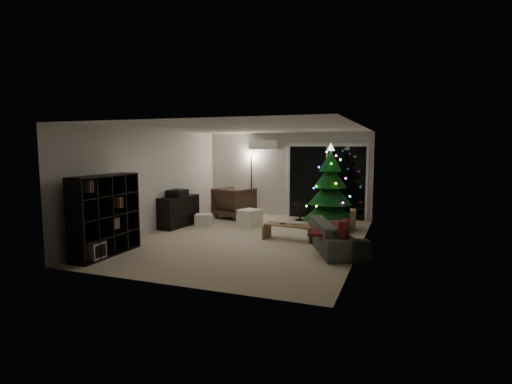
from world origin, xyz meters
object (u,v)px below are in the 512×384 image
(bookshelf, at_px, (97,215))
(coffee_table, at_px, (289,232))
(media_cabinet, at_px, (178,211))
(armchair, at_px, (234,203))
(christmas_tree, at_px, (330,187))
(sofa, at_px, (336,235))

(bookshelf, height_order, coffee_table, bookshelf)
(media_cabinet, relative_size, armchair, 1.29)
(christmas_tree, bearing_deg, armchair, 166.48)
(media_cabinet, height_order, armchair, armchair)
(coffee_table, bearing_deg, armchair, 144.81)
(armchair, bearing_deg, sofa, 159.81)
(armchair, relative_size, coffee_table, 0.88)
(armchair, distance_m, christmas_tree, 3.08)
(bookshelf, height_order, media_cabinet, bookshelf)
(sofa, bearing_deg, bookshelf, 91.54)
(coffee_table, xyz_separation_m, christmas_tree, (0.64, 1.48, 0.91))
(bookshelf, distance_m, armchair, 4.71)
(bookshelf, distance_m, media_cabinet, 2.95)
(bookshelf, bearing_deg, coffee_table, 60.57)
(bookshelf, xyz_separation_m, media_cabinet, (0.00, 2.92, -0.38))
(christmas_tree, bearing_deg, coffee_table, -113.31)
(bookshelf, height_order, armchair, bookshelf)
(bookshelf, bearing_deg, media_cabinet, 113.08)
(bookshelf, distance_m, christmas_tree, 5.47)
(media_cabinet, bearing_deg, bookshelf, -84.18)
(armchair, height_order, sofa, armchair)
(armchair, bearing_deg, christmas_tree, -175.69)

